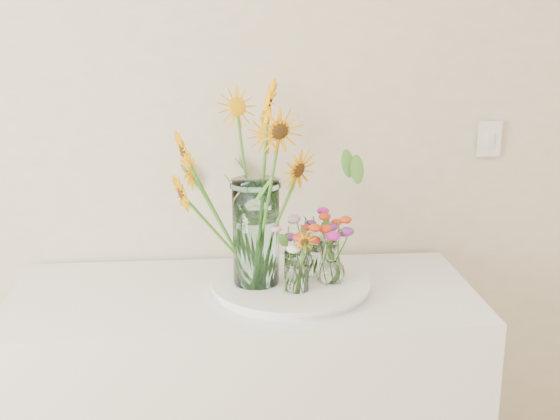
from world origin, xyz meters
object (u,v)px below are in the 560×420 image
object	(u,v)px
tray	(291,286)
small_vase_a	(297,271)
mason_jar	(256,233)
small_vase_b	(331,264)
small_vase_c	(312,255)

from	to	relation	value
tray	small_vase_a	world-z (taller)	small_vase_a
mason_jar	small_vase_b	distance (m)	0.25
mason_jar	small_vase_c	world-z (taller)	mason_jar
small_vase_c	small_vase_b	bearing A→B (deg)	-60.90
mason_jar	small_vase_a	distance (m)	0.17
tray	small_vase_b	world-z (taller)	small_vase_b
tray	small_vase_c	bearing A→B (deg)	43.39
small_vase_b	small_vase_c	xyz separation A→B (m)	(-0.05, 0.08, 0.00)
mason_jar	small_vase_a	xyz separation A→B (m)	(0.11, -0.07, -0.10)
small_vase_a	small_vase_c	xyz separation A→B (m)	(0.06, 0.14, -0.00)
tray	small_vase_a	size ratio (longest dim) A/B	3.66
mason_jar	small_vase_b	xyz separation A→B (m)	(0.22, -0.01, -0.10)
mason_jar	small_vase_c	distance (m)	0.22
tray	small_vase_b	bearing A→B (deg)	-6.70
mason_jar	small_vase_a	size ratio (longest dim) A/B	2.57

